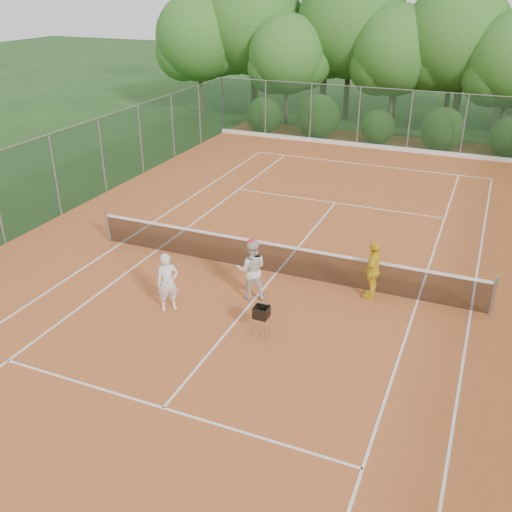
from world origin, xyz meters
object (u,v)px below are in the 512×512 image
Objects in this scene: player_yellow at (373,270)px; ball_hopper at (261,313)px; player_white at (168,282)px; player_center_grp at (251,269)px.

player_yellow is 3.53m from ball_hopper.
player_white is 2.71m from ball_hopper.
player_center_grp is (1.75, 1.40, 0.07)m from player_white.
player_yellow is (3.01, 1.28, -0.02)m from player_center_grp.
player_center_grp is at bearing -2.08° from player_white.
player_yellow reaches higher than ball_hopper.
ball_hopper is (0.94, -1.58, -0.24)m from player_center_grp.
player_center_grp reaches higher than player_yellow.
player_yellow is at bearing 23.09° from player_center_grp.
ball_hopper is (-2.06, -2.86, -0.21)m from player_yellow.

